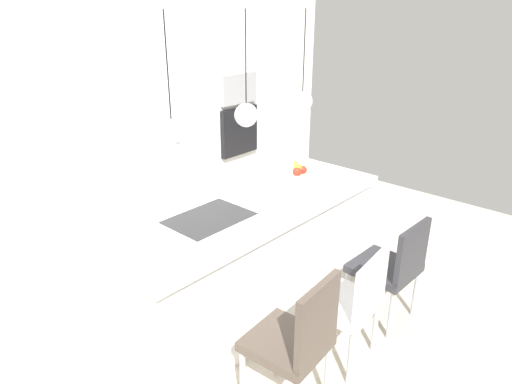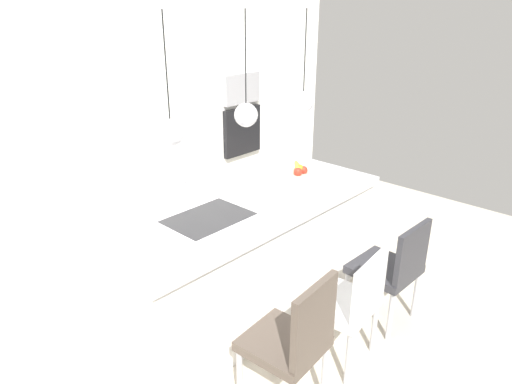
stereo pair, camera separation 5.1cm
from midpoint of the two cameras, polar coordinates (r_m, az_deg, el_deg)
The scene contains 14 objects.
floor at distance 3.85m, azimuth -1.42°, elevation -13.74°, with size 6.60×6.60×0.00m, color beige.
back_wall at distance 4.53m, azimuth -17.07°, elevation 8.98°, with size 6.00×0.10×2.60m, color white.
kitchen_island at distance 3.60m, azimuth -1.49°, elevation -7.85°, with size 2.32×0.89×0.91m.
sink_basin at distance 3.17m, azimuth -6.28°, elevation -3.31°, with size 0.56×0.40×0.02m, color #2D2D30.
faucet at distance 3.26m, azimuth -8.89°, elevation 0.14°, with size 0.02×0.17×0.22m.
fruit_bowl at distance 3.81m, azimuth 4.93°, elevation 2.04°, with size 0.29×0.29×0.15m.
microwave at distance 5.39m, azimuth -2.51°, elevation 12.71°, with size 0.54×0.08×0.34m, color #9E9EA3.
oven at distance 5.50m, azimuth -2.43°, elevation 7.56°, with size 0.56×0.08×0.56m, color black.
chair_near at distance 2.71m, azimuth 4.48°, elevation -17.80°, with size 0.44×0.46×0.93m.
chair_middle at distance 3.13m, azimuth 11.10°, elevation -13.05°, with size 0.49×0.46×0.83m.
chair_far at distance 3.57m, azimuth 16.18°, elevation -8.73°, with size 0.45×0.45×0.85m.
pendant_light_left at distance 2.79m, azimuth -10.91°, elevation 7.30°, with size 0.16×0.16×0.76m.
pendant_light_center at distance 3.20m, azimuth -1.69°, elevation 9.58°, with size 0.16×0.16×0.76m.
pendant_light_right at distance 3.67m, azimuth 5.37°, elevation 11.15°, with size 0.16×0.16×0.76m.
Camera 1 is at (-2.26, -2.15, 2.26)m, focal length 32.22 mm.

